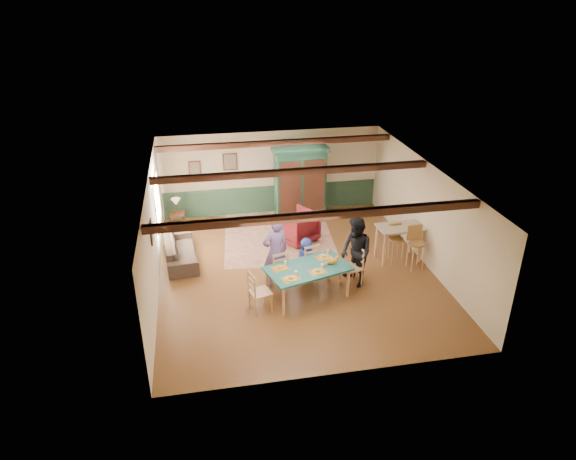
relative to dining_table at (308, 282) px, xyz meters
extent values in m
plane|color=#5A3419|center=(-0.03, 1.25, -0.40)|extent=(8.00, 8.00, 0.00)
cube|color=beige|center=(-0.03, 5.25, 0.95)|extent=(7.00, 0.02, 2.70)
cube|color=beige|center=(-3.53, 1.25, 0.95)|extent=(0.02, 8.00, 2.70)
cube|color=beige|center=(3.47, 1.25, 0.95)|extent=(0.02, 8.00, 2.70)
cube|color=white|center=(-0.03, 1.25, 2.30)|extent=(7.00, 8.00, 0.02)
cube|color=#223E2B|center=(-0.03, 5.23, 0.05)|extent=(6.95, 0.03, 0.90)
cube|color=black|center=(-0.03, -1.05, 2.21)|extent=(6.95, 0.16, 0.16)
cube|color=black|center=(-0.03, 1.65, 2.21)|extent=(6.95, 0.16, 0.16)
cube|color=black|center=(-0.03, 4.25, 2.21)|extent=(6.95, 0.16, 0.16)
imported|color=slate|center=(-0.66, 0.70, 0.52)|extent=(0.78, 0.62, 1.86)
imported|color=black|center=(1.29, 0.38, 0.48)|extent=(0.89, 1.02, 1.78)
imported|color=#27399E|center=(0.17, 0.95, 0.14)|extent=(0.60, 0.48, 1.08)
cube|color=beige|center=(-0.14, 3.38, -0.40)|extent=(3.48, 4.02, 0.01)
cube|color=#143223|center=(0.72, 4.38, 0.79)|extent=(1.71, 0.72, 2.39)
imported|color=#490E16|center=(0.35, 2.98, 0.05)|extent=(1.36, 1.37, 0.92)
imported|color=#352921|center=(-2.99, 2.42, -0.11)|extent=(0.97, 2.10, 0.60)
camera|label=1|loc=(-2.40, -10.18, 6.43)|focal=32.00mm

